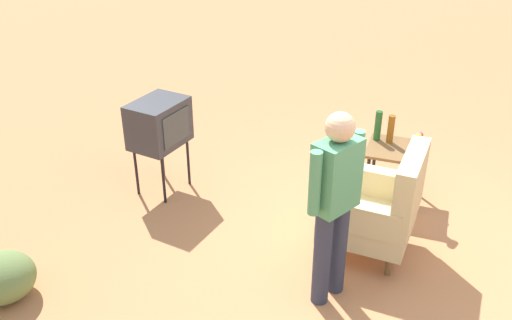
% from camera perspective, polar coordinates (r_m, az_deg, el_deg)
% --- Properties ---
extents(ground_plane, '(60.00, 60.00, 0.00)m').
position_cam_1_polar(ground_plane, '(5.14, 12.93, -10.59)').
color(ground_plane, '#C17A4C').
extents(armchair, '(0.83, 0.83, 1.06)m').
position_cam_1_polar(armchair, '(5.00, 12.73, -4.72)').
color(armchair, brown).
rests_on(armchair, ground).
extents(side_table, '(0.56, 0.56, 0.60)m').
position_cam_1_polar(side_table, '(5.86, 14.06, 0.47)').
color(side_table, black).
rests_on(side_table, ground).
extents(tv_on_stand, '(0.66, 0.53, 1.03)m').
position_cam_1_polar(tv_on_stand, '(5.82, -9.94, 3.68)').
color(tv_on_stand, black).
rests_on(tv_on_stand, ground).
extents(person_standing, '(0.52, 0.36, 1.64)m').
position_cam_1_polar(person_standing, '(4.21, 8.07, -3.95)').
color(person_standing, '#2D3347').
rests_on(person_standing, ground).
extents(bottle_wine_green, '(0.07, 0.07, 0.32)m').
position_cam_1_polar(bottle_wine_green, '(5.89, 12.44, 3.47)').
color(bottle_wine_green, '#1E5623').
rests_on(bottle_wine_green, side_table).
extents(soda_can_red, '(0.07, 0.07, 0.12)m').
position_cam_1_polar(soda_can_red, '(5.89, 16.18, 1.92)').
color(soda_can_red, red).
rests_on(soda_can_red, side_table).
extents(bottle_tall_amber, '(0.07, 0.07, 0.30)m').
position_cam_1_polar(bottle_tall_amber, '(5.86, 13.69, 3.10)').
color(bottle_tall_amber, brown).
rests_on(bottle_tall_amber, side_table).
extents(flower_vase, '(0.15, 0.10, 0.27)m').
position_cam_1_polar(flower_vase, '(5.62, 16.23, 1.58)').
color(flower_vase, silver).
rests_on(flower_vase, side_table).
extents(shrub_near, '(0.52, 0.52, 0.40)m').
position_cam_1_polar(shrub_near, '(5.03, -24.59, -10.91)').
color(shrub_near, olive).
rests_on(shrub_near, ground).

